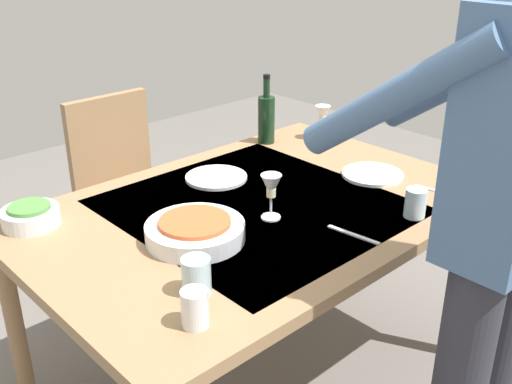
% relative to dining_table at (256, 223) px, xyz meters
% --- Properties ---
extents(ground_plane, '(6.00, 6.00, 0.00)m').
position_rel_dining_table_xyz_m(ground_plane, '(0.00, 0.00, -0.68)').
color(ground_plane, '#66605B').
extents(dining_table, '(1.55, 1.05, 0.75)m').
position_rel_dining_table_xyz_m(dining_table, '(0.00, 0.00, 0.00)').
color(dining_table, '#93704C').
rests_on(dining_table, ground_plane).
extents(chair_near, '(0.40, 0.40, 0.91)m').
position_rel_dining_table_xyz_m(chair_near, '(-0.02, -0.91, -0.15)').
color(chair_near, brown).
rests_on(chair_near, ground_plane).
extents(person_server, '(0.42, 0.61, 1.69)m').
position_rel_dining_table_xyz_m(person_server, '(-0.08, 0.79, 0.28)').
color(person_server, '#2D2D38').
rests_on(person_server, ground_plane).
extents(wine_bottle, '(0.07, 0.07, 0.30)m').
position_rel_dining_table_xyz_m(wine_bottle, '(-0.47, -0.44, 0.18)').
color(wine_bottle, black).
rests_on(wine_bottle, dining_table).
extents(wine_glass_left, '(0.07, 0.07, 0.15)m').
position_rel_dining_table_xyz_m(wine_glass_left, '(0.03, 0.10, 0.17)').
color(wine_glass_left, white).
rests_on(wine_glass_left, dining_table).
extents(wine_glass_right, '(0.07, 0.07, 0.15)m').
position_rel_dining_table_xyz_m(wine_glass_right, '(-0.67, -0.30, 0.17)').
color(wine_glass_right, white).
rests_on(wine_glass_right, dining_table).
extents(water_cup_near_left, '(0.08, 0.08, 0.10)m').
position_rel_dining_table_xyz_m(water_cup_near_left, '(0.47, 0.28, 0.12)').
color(water_cup_near_left, silver).
rests_on(water_cup_near_left, dining_table).
extents(water_cup_near_right, '(0.07, 0.07, 0.10)m').
position_rel_dining_table_xyz_m(water_cup_near_right, '(-0.32, 0.41, 0.12)').
color(water_cup_near_right, silver).
rests_on(water_cup_near_right, dining_table).
extents(water_cup_far_left, '(0.07, 0.07, 0.10)m').
position_rel_dining_table_xyz_m(water_cup_far_left, '(0.55, 0.38, 0.12)').
color(water_cup_far_left, silver).
rests_on(water_cup_far_left, dining_table).
extents(serving_bowl_pasta, '(0.30, 0.30, 0.07)m').
position_rel_dining_table_xyz_m(serving_bowl_pasta, '(0.30, 0.05, 0.10)').
color(serving_bowl_pasta, silver).
rests_on(serving_bowl_pasta, dining_table).
extents(side_bowl_salad, '(0.18, 0.18, 0.07)m').
position_rel_dining_table_xyz_m(side_bowl_salad, '(0.62, -0.38, 0.10)').
color(side_bowl_salad, silver).
rests_on(side_bowl_salad, dining_table).
extents(dinner_plate_near, '(0.23, 0.23, 0.01)m').
position_rel_dining_table_xyz_m(dinner_plate_near, '(-0.05, -0.27, 0.07)').
color(dinner_plate_near, silver).
rests_on(dinner_plate_near, dining_table).
extents(dinner_plate_far, '(0.23, 0.23, 0.01)m').
position_rel_dining_table_xyz_m(dinner_plate_far, '(-0.50, 0.11, 0.07)').
color(dinner_plate_far, silver).
rests_on(dinner_plate_far, dining_table).
extents(table_knife, '(0.04, 0.20, 0.00)m').
position_rel_dining_table_xyz_m(table_knife, '(-0.55, 0.37, 0.07)').
color(table_knife, silver).
rests_on(table_knife, dining_table).
extents(table_fork, '(0.04, 0.18, 0.00)m').
position_rel_dining_table_xyz_m(table_fork, '(-0.07, 0.36, 0.07)').
color(table_fork, silver).
rests_on(table_fork, dining_table).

